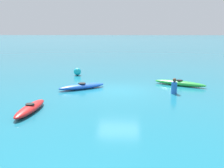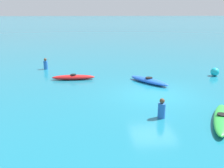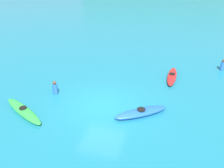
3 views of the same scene
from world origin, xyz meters
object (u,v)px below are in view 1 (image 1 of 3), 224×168
object	(u,v)px
kayak_red	(30,108)
buoy_cyan	(77,72)
kayak_green	(180,83)
person_by_kayaks	(174,87)
kayak_blue	(82,86)

from	to	relation	value
kayak_red	buoy_cyan	size ratio (longest dim) A/B	4.89
kayak_green	kayak_red	bearing A→B (deg)	40.18
buoy_cyan	person_by_kayaks	world-z (taller)	person_by_kayaks
kayak_blue	kayak_green	bearing A→B (deg)	-166.36
kayak_red	person_by_kayaks	size ratio (longest dim) A/B	3.28
kayak_blue	kayak_green	xyz separation A→B (m)	(-6.10, -1.48, -0.00)
kayak_blue	kayak_red	bearing A→B (deg)	74.11
kayak_blue	kayak_red	xyz separation A→B (m)	(1.38, 4.84, -0.00)
buoy_cyan	person_by_kayaks	distance (m)	8.96
buoy_cyan	kayak_green	bearing A→B (deg)	153.86
person_by_kayaks	kayak_green	bearing A→B (deg)	-107.15
kayak_blue	buoy_cyan	world-z (taller)	buoy_cyan
kayak_red	buoy_cyan	bearing A→B (deg)	-90.41
kayak_blue	person_by_kayaks	distance (m)	5.46
kayak_red	kayak_blue	bearing A→B (deg)	-105.89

